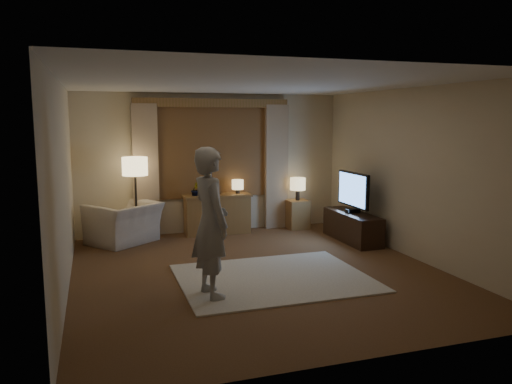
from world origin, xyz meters
name	(u,v)px	position (x,y,z in m)	size (l,w,h in m)	color
room	(247,174)	(0.00, 0.50, 1.33)	(5.04, 5.54, 2.64)	brown
rug	(274,278)	(0.10, -0.35, 0.01)	(2.50, 2.00, 0.02)	beige
sideboard	(217,215)	(0.02, 2.50, 0.35)	(1.20, 0.40, 0.70)	brown
picture_frame	(217,191)	(0.02, 2.50, 0.80)	(0.16, 0.02, 0.20)	brown
plant	(196,190)	(-0.38, 2.50, 0.85)	(0.17, 0.13, 0.30)	#999999
table_lamp_sideboard	(238,185)	(0.42, 2.50, 0.90)	(0.22, 0.22, 0.30)	black
floor_lamp	(135,171)	(-1.46, 2.30, 1.25)	(0.43, 0.43, 1.48)	black
armchair	(124,223)	(-1.68, 2.29, 0.35)	(1.08, 0.94, 0.70)	beige
side_table	(297,214)	(1.62, 2.45, 0.28)	(0.40, 0.40, 0.56)	brown
table_lamp_side	(298,185)	(1.62, 2.45, 0.87)	(0.30, 0.30, 0.44)	black
tv_stand	(352,227)	(2.15, 1.21, 0.25)	(0.45, 1.40, 0.50)	black
tv	(353,191)	(2.15, 1.21, 0.89)	(0.24, 0.99, 0.71)	black
person	(211,222)	(-0.84, -0.76, 0.91)	(0.65, 0.43, 1.79)	#B0ABA3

